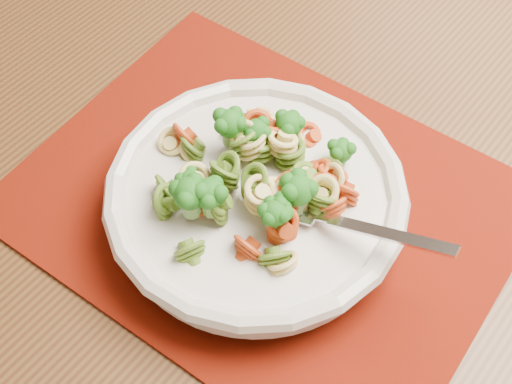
% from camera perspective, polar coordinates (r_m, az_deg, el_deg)
% --- Properties ---
extents(dining_table, '(1.71, 1.33, 0.70)m').
position_cam_1_polar(dining_table, '(0.76, 6.10, -1.72)').
color(dining_table, '#553617').
rests_on(dining_table, ground).
extents(placemat, '(0.50, 0.42, 0.00)m').
position_cam_1_polar(placemat, '(0.66, 0.67, -0.84)').
color(placemat, '#660F04').
rests_on(placemat, dining_table).
extents(pasta_bowl, '(0.27, 0.27, 0.05)m').
position_cam_1_polar(pasta_bowl, '(0.63, 0.00, -0.51)').
color(pasta_bowl, beige).
rests_on(pasta_bowl, placemat).
extents(pasta_broccoli_heap, '(0.23, 0.23, 0.06)m').
position_cam_1_polar(pasta_broccoli_heap, '(0.61, -0.00, 0.32)').
color(pasta_broccoli_heap, '#DDBA6D').
rests_on(pasta_broccoli_heap, pasta_bowl).
extents(fork, '(0.18, 0.05, 0.08)m').
position_cam_1_polar(fork, '(0.60, 3.89, -1.69)').
color(fork, silver).
rests_on(fork, pasta_bowl).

